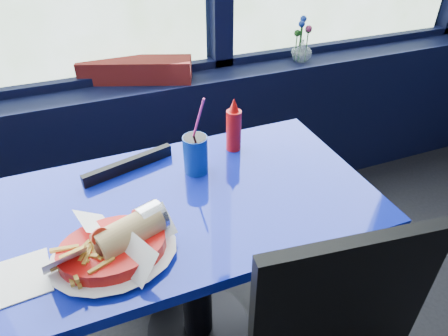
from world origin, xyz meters
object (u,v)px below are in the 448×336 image
planter_box (136,70)px  soda_cup (196,153)px  ketchup_bottle (234,127)px  food_basket (115,246)px  near_table (193,238)px  chair_near_back (141,212)px  flower_vase (302,48)px

planter_box → soda_cup: soda_cup is taller
planter_box → ketchup_bottle: (0.23, -0.68, -0.01)m
food_basket → soda_cup: bearing=48.0°
near_table → ketchup_bottle: size_ratio=5.58×
chair_near_back → ketchup_bottle: 0.55m
chair_near_back → ketchup_bottle: size_ratio=3.69×
planter_box → soda_cup: size_ratio=1.84×
flower_vase → ketchup_bottle: bearing=-136.9°
planter_box → flower_vase: bearing=16.0°
soda_cup → flower_vase: bearing=39.9°
flower_vase → soda_cup: size_ratio=0.81×
food_basket → soda_cup: soda_cup is taller
near_table → planter_box: (0.01, 0.91, 0.29)m
planter_box → chair_near_back: bearing=-83.8°
chair_near_back → soda_cup: bearing=120.2°
planter_box → flower_vase: size_ratio=2.28×
chair_near_back → flower_vase: bearing=-169.5°
soda_cup → ketchup_bottle: bearing=25.3°
ketchup_bottle → food_basket: bearing=-142.5°
chair_near_back → food_basket: (-0.14, -0.50, 0.33)m
chair_near_back → planter_box: planter_box is taller
near_table → ketchup_bottle: 0.44m
planter_box → soda_cup: bearing=-65.7°
planter_box → ketchup_bottle: 0.72m
chair_near_back → food_basket: bearing=59.1°
chair_near_back → near_table: bearing=95.6°
flower_vase → ketchup_bottle: (-0.65, -0.61, -0.03)m
planter_box → food_basket: size_ratio=1.67×
near_table → food_basket: size_ratio=3.71×
near_table → food_basket: 0.38m
near_table → ketchup_bottle: (0.25, 0.23, 0.28)m
near_table → soda_cup: size_ratio=4.09×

